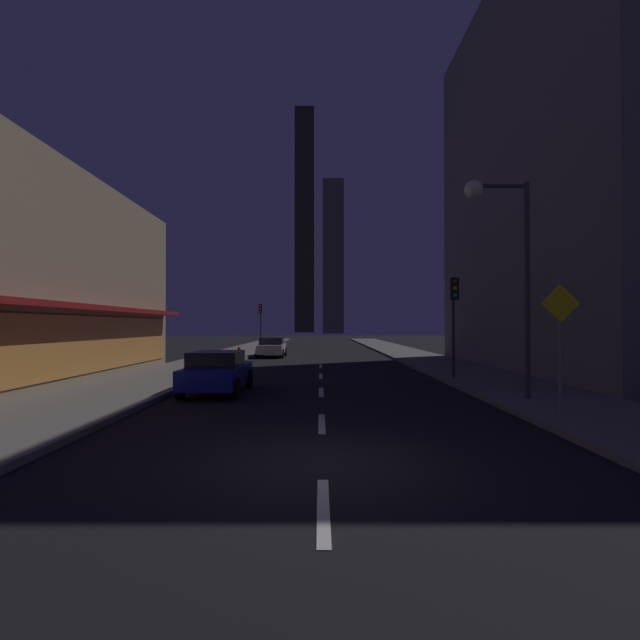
{
  "coord_description": "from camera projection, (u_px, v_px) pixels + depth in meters",
  "views": [
    {
      "loc": [
        -0.04,
        -7.97,
        2.34
      ],
      "look_at": [
        0.0,
        26.49,
        2.74
      ],
      "focal_mm": 26.3,
      "sensor_mm": 36.0,
      "label": 1
    }
  ],
  "objects": [
    {
      "name": "ground_plane",
      "position": [
        320.0,
        353.0,
        39.94
      ],
      "size": [
        78.0,
        136.0,
        0.1
      ],
      "primitive_type": "cube",
      "color": "black"
    },
    {
      "name": "sidewalk_right",
      "position": [
        402.0,
        352.0,
        39.95
      ],
      "size": [
        4.0,
        76.0,
        0.15
      ],
      "primitive_type": "cube",
      "color": "#605E59",
      "rests_on": "ground"
    },
    {
      "name": "sidewalk_left",
      "position": [
        238.0,
        352.0,
        39.93
      ],
      "size": [
        4.0,
        76.0,
        0.15
      ],
      "primitive_type": "cube",
      "color": "#605E59",
      "rests_on": "ground"
    },
    {
      "name": "lane_marking_center",
      "position": [
        321.0,
        392.0,
        16.34
      ],
      "size": [
        0.16,
        23.0,
        0.01
      ],
      "color": "silver",
      "rests_on": "ground"
    },
    {
      "name": "building_apartment_right",
      "position": [
        602.0,
        171.0,
        24.08
      ],
      "size": [
        11.0,
        20.0,
        20.54
      ],
      "primitive_type": "cube",
      "color": "slate",
      "rests_on": "ground"
    },
    {
      "name": "skyscraper_distant_tall",
      "position": [
        304.0,
        222.0,
        160.08
      ],
      "size": [
        6.55,
        8.73,
        75.71
      ],
      "primitive_type": "cube",
      "color": "#2F2D23",
      "rests_on": "ground"
    },
    {
      "name": "skyscraper_distant_mid",
      "position": [
        332.0,
        257.0,
        138.59
      ],
      "size": [
        6.05,
        7.23,
        44.96
      ],
      "primitive_type": "cube",
      "color": "#5C5745",
      "rests_on": "ground"
    },
    {
      "name": "car_parked_near",
      "position": [
        217.0,
        371.0,
        16.2
      ],
      "size": [
        1.98,
        4.24,
        1.45
      ],
      "color": "navy",
      "rests_on": "ground"
    },
    {
      "name": "car_parked_far",
      "position": [
        271.0,
        347.0,
        34.54
      ],
      "size": [
        1.98,
        4.24,
        1.45
      ],
      "color": "silver",
      "rests_on": "ground"
    },
    {
      "name": "fire_hydrant_far_left",
      "position": [
        238.0,
        351.0,
        33.82
      ],
      "size": [
        0.42,
        0.3,
        0.65
      ],
      "color": "red",
      "rests_on": "sidewalk_left"
    },
    {
      "name": "traffic_light_near_right",
      "position": [
        453.0,
        305.0,
        19.33
      ],
      "size": [
        0.32,
        0.48,
        4.2
      ],
      "color": "#2D2D2D",
      "rests_on": "sidewalk_right"
    },
    {
      "name": "traffic_light_far_left",
      "position": [
        260.0,
        316.0,
        42.92
      ],
      "size": [
        0.32,
        0.48,
        4.2
      ],
      "color": "#2D2D2D",
      "rests_on": "sidewalk_left"
    },
    {
      "name": "street_lamp_right",
      "position": [
        499.0,
        235.0,
        14.11
      ],
      "size": [
        1.96,
        0.56,
        6.58
      ],
      "color": "#38383D",
      "rests_on": "sidewalk_right"
    },
    {
      "name": "pedestrian_crossing_sign",
      "position": [
        559.0,
        339.0,
        10.99
      ],
      "size": [
        0.91,
        0.08,
        3.15
      ],
      "color": "slate",
      "rests_on": "sidewalk_right"
    }
  ]
}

